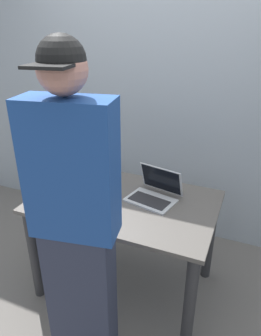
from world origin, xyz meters
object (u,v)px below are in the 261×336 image
at_px(laptop, 155,192).
at_px(beer_bottle_amber, 59,177).
at_px(person_figure, 77,231).
at_px(beer_bottle_dark, 90,172).

xyz_separation_m(laptop, beer_bottle_amber, (-0.66, -0.16, 0.06)).
distance_m(laptop, beer_bottle_amber, 0.68).
bearing_deg(beer_bottle_amber, person_figure, -48.97).
xyz_separation_m(beer_bottle_dark, person_figure, (0.36, -0.75, 0.08)).
height_order(laptop, person_figure, person_figure).
bearing_deg(person_figure, laptop, 78.83).
bearing_deg(beer_bottle_amber, laptop, 13.55).
distance_m(beer_bottle_dark, person_figure, 0.84).
distance_m(beer_bottle_amber, beer_bottle_dark, 0.22).
bearing_deg(person_figure, beer_bottle_amber, 131.03).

